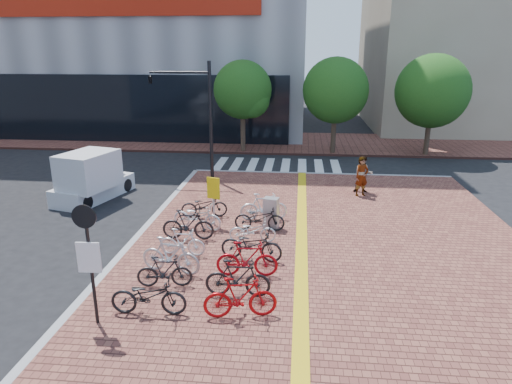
# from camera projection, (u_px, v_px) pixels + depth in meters

# --- Properties ---
(ground) EXTENTS (120.00, 120.00, 0.00)m
(ground) POSITION_uv_depth(u_px,v_px,m) (236.00, 275.00, 14.12)
(ground) COLOR black
(ground) RESTS_ON ground
(kerb_west) EXTENTS (0.25, 34.00, 0.15)m
(kerb_west) POSITION_uv_depth(u_px,v_px,m) (18.00, 372.00, 9.72)
(kerb_west) COLOR gray
(kerb_west) RESTS_ON ground
(kerb_north) EXTENTS (14.00, 0.25, 0.15)m
(kerb_north) POSITION_uv_depth(u_px,v_px,m) (320.00, 175.00, 25.22)
(kerb_north) COLOR gray
(kerb_north) RESTS_ON ground
(far_sidewalk) EXTENTS (70.00, 8.00, 0.15)m
(far_sidewalk) POSITION_uv_depth(u_px,v_px,m) (276.00, 142.00, 34.05)
(far_sidewalk) COLOR brown
(far_sidewalk) RESTS_ON ground
(building_beige) EXTENTS (20.00, 18.00, 18.00)m
(building_beige) POSITION_uv_depth(u_px,v_px,m) (488.00, 22.00, 40.16)
(building_beige) COLOR gray
(building_beige) RESTS_ON ground
(crosswalk) EXTENTS (7.50, 4.00, 0.01)m
(crosswalk) POSITION_uv_depth(u_px,v_px,m) (277.00, 166.00, 27.37)
(crosswalk) COLOR silver
(crosswalk) RESTS_ON ground
(street_trees) EXTENTS (16.20, 4.60, 6.35)m
(street_trees) POSITION_uv_depth(u_px,v_px,m) (352.00, 92.00, 29.01)
(street_trees) COLOR #38281E
(street_trees) RESTS_ON far_sidewalk
(bike_0) EXTENTS (1.99, 0.78, 1.03)m
(bike_0) POSITION_uv_depth(u_px,v_px,m) (149.00, 296.00, 11.61)
(bike_0) COLOR black
(bike_0) RESTS_ON sidewalk
(bike_1) EXTENTS (1.63, 0.65, 0.95)m
(bike_1) POSITION_uv_depth(u_px,v_px,m) (164.00, 271.00, 12.98)
(bike_1) COLOR black
(bike_1) RESTS_ON sidewalk
(bike_2) EXTENTS (1.98, 0.91, 1.15)m
(bike_2) POSITION_uv_depth(u_px,v_px,m) (171.00, 256.00, 13.75)
(bike_2) COLOR #BDBDC2
(bike_2) RESTS_ON sidewalk
(bike_3) EXTENTS (1.58, 0.53, 0.93)m
(bike_3) POSITION_uv_depth(u_px,v_px,m) (182.00, 242.00, 14.98)
(bike_3) COLOR white
(bike_3) RESTS_ON sidewalk
(bike_4) EXTENTS (1.88, 0.58, 1.12)m
(bike_4) POSITION_uv_depth(u_px,v_px,m) (188.00, 225.00, 16.24)
(bike_4) COLOR black
(bike_4) RESTS_ON sidewalk
(bike_5) EXTENTS (2.02, 1.05, 1.01)m
(bike_5) POSITION_uv_depth(u_px,v_px,m) (197.00, 216.00, 17.19)
(bike_5) COLOR silver
(bike_5) RESTS_ON sidewalk
(bike_6) EXTENTS (1.96, 1.02, 0.98)m
(bike_6) POSITION_uv_depth(u_px,v_px,m) (204.00, 206.00, 18.44)
(bike_6) COLOR black
(bike_6) RESTS_ON sidewalk
(bike_7) EXTENTS (1.93, 0.86, 1.12)m
(bike_7) POSITION_uv_depth(u_px,v_px,m) (240.00, 297.00, 11.45)
(bike_7) COLOR #A20B0E
(bike_7) RESTS_ON sidewalk
(bike_8) EXTENTS (1.81, 0.53, 1.09)m
(bike_8) POSITION_uv_depth(u_px,v_px,m) (238.00, 278.00, 12.45)
(bike_8) COLOR black
(bike_8) RESTS_ON sidewalk
(bike_9) EXTENTS (1.88, 0.64, 1.11)m
(bike_9) POSITION_uv_depth(u_px,v_px,m) (247.00, 259.00, 13.57)
(bike_9) COLOR #9D0B13
(bike_9) RESTS_ON sidewalk
(bike_10) EXTENTS (2.09, 0.97, 1.06)m
(bike_10) POSITION_uv_depth(u_px,v_px,m) (251.00, 245.00, 14.63)
(bike_10) COLOR black
(bike_10) RESTS_ON sidewalk
(bike_11) EXTENTS (1.68, 0.68, 0.87)m
(bike_11) POSITION_uv_depth(u_px,v_px,m) (252.00, 231.00, 16.03)
(bike_11) COLOR silver
(bike_11) RESTS_ON sidewalk
(bike_12) EXTENTS (1.89, 0.69, 0.99)m
(bike_12) POSITION_uv_depth(u_px,v_px,m) (260.00, 218.00, 17.06)
(bike_12) COLOR black
(bike_12) RESTS_ON sidewalk
(bike_13) EXTENTS (1.94, 0.85, 1.13)m
(bike_13) POSITION_uv_depth(u_px,v_px,m) (264.00, 207.00, 18.07)
(bike_13) COLOR silver
(bike_13) RESTS_ON sidewalk
(pedestrian_a) EXTENTS (0.80, 0.69, 1.84)m
(pedestrian_a) POSITION_uv_depth(u_px,v_px,m) (362.00, 177.00, 21.06)
(pedestrian_a) COLOR gray
(pedestrian_a) RESTS_ON sidewalk
(pedestrian_b) EXTENTS (0.88, 0.70, 1.78)m
(pedestrian_b) POSITION_uv_depth(u_px,v_px,m) (363.00, 174.00, 21.58)
(pedestrian_b) COLOR #4B5360
(pedestrian_b) RESTS_ON sidewalk
(utility_box) EXTENTS (0.62, 0.50, 1.19)m
(utility_box) POSITION_uv_depth(u_px,v_px,m) (271.00, 213.00, 17.30)
(utility_box) COLOR #ABABAF
(utility_box) RESTS_ON sidewalk
(yellow_sign) EXTENTS (0.51, 0.21, 1.92)m
(yellow_sign) POSITION_uv_depth(u_px,v_px,m) (213.00, 192.00, 17.32)
(yellow_sign) COLOR #B7B7BC
(yellow_sign) RESTS_ON sidewalk
(notice_sign) EXTENTS (0.58, 0.13, 3.13)m
(notice_sign) POSITION_uv_depth(u_px,v_px,m) (88.00, 251.00, 10.76)
(notice_sign) COLOR black
(notice_sign) RESTS_ON sidewalk
(traffic_light_pole) EXTENTS (3.23, 1.24, 6.01)m
(traffic_light_pole) POSITION_uv_depth(u_px,v_px,m) (183.00, 99.00, 22.86)
(traffic_light_pole) COLOR black
(traffic_light_pole) RESTS_ON sidewalk
(box_truck) EXTENTS (2.73, 4.34, 2.33)m
(box_truck) POSITION_uv_depth(u_px,v_px,m) (91.00, 176.00, 21.07)
(box_truck) COLOR silver
(box_truck) RESTS_ON ground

